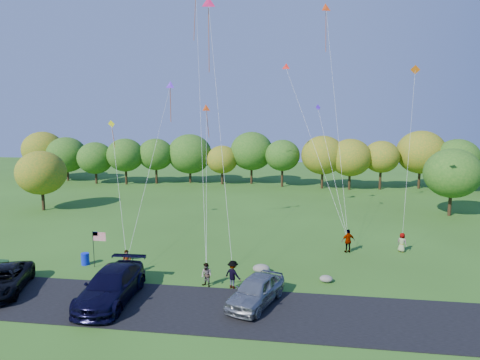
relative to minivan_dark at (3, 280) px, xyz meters
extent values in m
plane|color=#2D5518|center=(10.96, 3.57, -0.85)|extent=(140.00, 140.00, 0.00)
cube|color=black|center=(10.96, -0.43, -0.82)|extent=(44.00, 6.00, 0.06)
cylinder|color=#3B2715|center=(-24.66, 43.11, 0.63)|extent=(0.36, 0.36, 2.95)
ellipsoid|color=#3A6F1B|center=(-24.66, 43.11, 3.76)|extent=(5.09, 5.09, 4.58)
cylinder|color=#3B2715|center=(-18.80, 40.01, 0.37)|extent=(0.36, 0.36, 2.43)
ellipsoid|color=#3A6F1B|center=(-18.80, 40.01, 3.23)|extent=(5.06, 5.06, 4.55)
cylinder|color=#3B2715|center=(-13.78, 42.72, 0.55)|extent=(0.36, 0.36, 2.80)
ellipsoid|color=#215717|center=(-13.78, 42.72, 3.98)|extent=(6.24, 6.24, 5.61)
cylinder|color=#3B2715|center=(-8.43, 40.81, 0.44)|extent=(0.36, 0.36, 2.57)
ellipsoid|color=#215717|center=(-8.43, 40.81, 3.63)|extent=(5.86, 5.86, 5.27)
cylinder|color=#3B2715|center=(-4.56, 42.28, 0.73)|extent=(0.36, 0.36, 3.15)
ellipsoid|color=#3A6F1B|center=(-4.56, 42.28, 4.09)|extent=(5.52, 5.52, 4.97)
cylinder|color=#3B2715|center=(1.53, 42.26, 0.46)|extent=(0.36, 0.36, 2.62)
ellipsoid|color=#3A6F1B|center=(1.53, 42.26, 3.36)|extent=(4.86, 4.86, 4.38)
cylinder|color=#3B2715|center=(5.77, 40.95, 0.44)|extent=(0.36, 0.36, 2.58)
ellipsoid|color=#215717|center=(5.77, 40.95, 3.83)|extent=(6.48, 6.48, 5.83)
cylinder|color=#3B2715|center=(10.61, 40.30, 0.35)|extent=(0.36, 0.36, 2.40)
ellipsoid|color=#215717|center=(10.61, 40.30, 3.79)|extent=(6.89, 6.89, 6.20)
cylinder|color=#3B2715|center=(16.30, 39.86, 0.37)|extent=(0.36, 0.36, 2.44)
ellipsoid|color=#215717|center=(16.30, 39.86, 3.93)|extent=(7.18, 7.18, 6.46)
cylinder|color=#3B2715|center=(21.32, 39.61, 0.73)|extent=(0.36, 0.36, 3.16)
ellipsoid|color=#215717|center=(21.32, 39.61, 4.57)|extent=(6.97, 6.97, 6.27)
cylinder|color=#3B2715|center=(26.15, 39.70, 0.73)|extent=(0.36, 0.36, 3.15)
ellipsoid|color=#215717|center=(26.15, 39.70, 4.46)|extent=(6.62, 6.62, 5.96)
cylinder|color=#3B2715|center=(31.40, 40.17, 0.46)|extent=(0.36, 0.36, 2.61)
ellipsoid|color=#3A6F1B|center=(31.40, 40.17, 3.95)|extent=(6.72, 6.72, 6.04)
cylinder|color=#3B2715|center=(36.57, 42.14, 0.74)|extent=(0.36, 0.36, 3.17)
ellipsoid|color=#3A6F1B|center=(36.57, 42.14, 4.18)|extent=(5.72, 5.72, 5.15)
cylinder|color=#3B2715|center=(40.32, 42.28, 0.72)|extent=(0.36, 0.36, 3.14)
ellipsoid|color=#3A6F1B|center=(40.32, 42.28, 4.52)|extent=(6.84, 6.84, 6.16)
cylinder|color=#3B2715|center=(-11.04, 21.57, 0.45)|extent=(0.36, 0.36, 2.60)
ellipsoid|color=#3A6F1B|center=(-11.04, 21.57, 3.57)|extent=(5.60, 5.60, 5.04)
cylinder|color=#3B2715|center=(34.96, 25.57, 0.55)|extent=(0.36, 0.36, 2.80)
ellipsoid|color=#215717|center=(34.96, 25.57, 3.90)|extent=(6.00, 6.00, 5.40)
imported|color=black|center=(0.00, 0.00, 0.00)|extent=(4.31, 6.21, 1.58)
imported|color=black|center=(7.41, -0.28, 0.17)|extent=(2.93, 6.71, 1.92)
imported|color=gray|center=(16.13, 0.57, 0.07)|extent=(3.62, 5.44, 1.72)
imported|color=#4C4C59|center=(6.61, 4.00, 0.05)|extent=(0.74, 0.58, 1.80)
imported|color=#4C4C59|center=(12.62, 2.77, -0.04)|extent=(0.98, 0.92, 1.61)
imported|color=#4C4C59|center=(14.38, 2.81, 0.08)|extent=(1.39, 1.18, 1.86)
imported|color=#4C4C59|center=(22.57, 11.19, 0.12)|extent=(1.23, 0.82, 1.94)
imported|color=#4C4C59|center=(26.96, 12.00, -0.05)|extent=(0.92, 0.89, 1.59)
cube|color=#163D20|center=(-1.98, 3.24, -0.63)|extent=(0.09, 0.46, 0.43)
cylinder|color=#0E23D6|center=(2.67, 5.46, -0.40)|extent=(0.60, 0.60, 0.89)
cylinder|color=black|center=(3.59, 5.08, 0.53)|extent=(0.05, 0.05, 2.75)
cube|color=red|center=(4.08, 5.08, 1.52)|extent=(0.99, 0.66, 0.02)
cube|color=navy|center=(3.79, 5.09, 1.72)|extent=(0.40, 0.02, 0.31)
ellipsoid|color=gray|center=(15.96, 5.74, -0.54)|extent=(1.22, 0.96, 0.61)
ellipsoid|color=slate|center=(20.48, 4.68, -0.62)|extent=(0.89, 0.74, 0.46)
cone|color=#D1174E|center=(10.56, 13.85, 19.59)|extent=(1.40, 0.82, 1.21)
cone|color=#4E15D5|center=(7.20, 13.26, 12.78)|extent=(0.86, 0.36, 0.80)
cone|color=red|center=(16.92, 20.09, 14.88)|extent=(0.90, 0.52, 0.78)
cone|color=#E54010|center=(20.55, 18.53, 19.92)|extent=(1.06, 0.67, 0.95)
cube|color=#C6590D|center=(27.57, 13.77, 13.91)|extent=(0.71, 0.35, 0.73)
cube|color=#FFFA15|center=(1.12, 14.42, 9.43)|extent=(0.72, 0.25, 0.70)
cube|color=#4717E7|center=(20.11, 19.20, 10.94)|extent=(0.45, 0.43, 0.58)
cone|color=#EC4910|center=(9.76, 16.01, 10.83)|extent=(0.89, 0.65, 0.81)
camera|label=1|loc=(18.62, -23.35, 10.63)|focal=32.00mm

